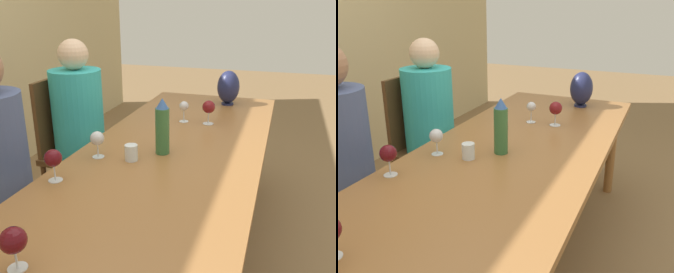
% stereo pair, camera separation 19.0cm
% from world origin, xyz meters
% --- Properties ---
extents(ground_plane, '(14.00, 14.00, 0.00)m').
position_xyz_m(ground_plane, '(0.00, 0.00, 0.00)').
color(ground_plane, olive).
extents(dining_table, '(2.68, 0.95, 0.74)m').
position_xyz_m(dining_table, '(0.00, 0.00, 0.68)').
color(dining_table, '#936033').
rests_on(dining_table, ground_plane).
extents(water_bottle, '(0.07, 0.07, 0.29)m').
position_xyz_m(water_bottle, '(0.01, 0.03, 0.88)').
color(water_bottle, '#336638').
rests_on(water_bottle, dining_table).
extents(water_tumbler, '(0.07, 0.07, 0.08)m').
position_xyz_m(water_tumbler, '(-0.13, 0.15, 0.78)').
color(water_tumbler, silver).
rests_on(water_tumbler, dining_table).
extents(vase, '(0.17, 0.17, 0.26)m').
position_xyz_m(vase, '(1.09, -0.13, 0.88)').
color(vase, '#1E234C').
rests_on(vase, dining_table).
extents(wine_glass_1, '(0.08, 0.08, 0.15)m').
position_xyz_m(wine_glass_1, '(-0.44, 0.39, 0.84)').
color(wine_glass_1, silver).
rests_on(wine_glass_1, dining_table).
extents(wine_glass_2, '(0.06, 0.06, 0.14)m').
position_xyz_m(wine_glass_2, '(0.57, 0.07, 0.84)').
color(wine_glass_2, silver).
rests_on(wine_glass_2, dining_table).
extents(wine_glass_3, '(0.07, 0.07, 0.14)m').
position_xyz_m(wine_glass_3, '(-0.14, 0.33, 0.84)').
color(wine_glass_3, silver).
rests_on(wine_glass_3, dining_table).
extents(wine_glass_4, '(0.08, 0.08, 0.15)m').
position_xyz_m(wine_glass_4, '(0.57, -0.09, 0.85)').
color(wine_glass_4, silver).
rests_on(wine_glass_4, dining_table).
extents(chair_far, '(0.44, 0.44, 1.00)m').
position_xyz_m(chair_far, '(0.44, 0.86, 0.53)').
color(chair_far, brown).
rests_on(chair_far, ground_plane).
extents(person_near, '(0.35, 0.35, 1.32)m').
position_xyz_m(person_near, '(-0.37, 0.77, 0.71)').
color(person_near, '#2D2D38').
rests_on(person_near, ground_plane).
extents(person_far, '(0.35, 0.35, 1.26)m').
position_xyz_m(person_far, '(0.44, 0.77, 0.68)').
color(person_far, '#2D2D38').
rests_on(person_far, ground_plane).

